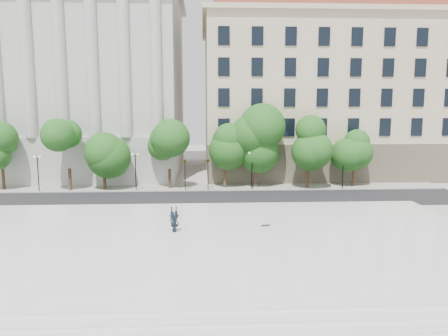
{
  "coord_description": "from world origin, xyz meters",
  "views": [
    {
      "loc": [
        1.41,
        -27.12,
        9.9
      ],
      "look_at": [
        3.24,
        10.0,
        4.46
      ],
      "focal_mm": 35.0,
      "sensor_mm": 36.0,
      "label": 1
    }
  ],
  "objects_px": {
    "traffic_light_west": "(185,159)",
    "skateboard": "(266,225)",
    "person_lying": "(175,228)",
    "traffic_light_east": "(208,159)"
  },
  "relations": [
    {
      "from": "traffic_light_west",
      "to": "traffic_light_east",
      "type": "height_order",
      "value": "traffic_light_east"
    },
    {
      "from": "traffic_light_west",
      "to": "skateboard",
      "type": "height_order",
      "value": "traffic_light_west"
    },
    {
      "from": "traffic_light_west",
      "to": "traffic_light_east",
      "type": "bearing_deg",
      "value": -0.0
    },
    {
      "from": "traffic_light_east",
      "to": "skateboard",
      "type": "relative_size",
      "value": 6.0
    },
    {
      "from": "person_lying",
      "to": "skateboard",
      "type": "height_order",
      "value": "person_lying"
    },
    {
      "from": "person_lying",
      "to": "traffic_light_east",
      "type": "bearing_deg",
      "value": 85.82
    },
    {
      "from": "traffic_light_west",
      "to": "person_lying",
      "type": "distance_m",
      "value": 17.96
    },
    {
      "from": "traffic_light_east",
      "to": "skateboard",
      "type": "distance_m",
      "value": 17.29
    },
    {
      "from": "traffic_light_west",
      "to": "person_lying",
      "type": "xyz_separation_m",
      "value": [
        -0.11,
        -17.71,
        -2.99
      ]
    },
    {
      "from": "traffic_light_east",
      "to": "skateboard",
      "type": "xyz_separation_m",
      "value": [
        4.32,
        -16.42,
        -3.23
      ]
    }
  ]
}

